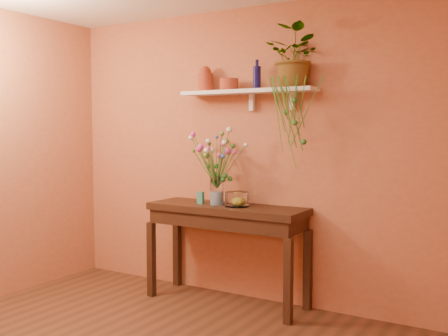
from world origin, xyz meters
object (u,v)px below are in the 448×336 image
object	(u,v)px
spider_plant	(296,57)
blue_bottle	(257,77)
glass_bowl	(237,200)
bouquet	(216,154)
glass_vase	(217,193)
sideboard	(226,220)
terracotta_jug	(205,79)

from	to	relation	value
spider_plant	blue_bottle	bearing A→B (deg)	178.37
spider_plant	glass_bowl	xyz separation A→B (m)	(-0.49, -0.14, -1.24)
blue_bottle	bouquet	distance (m)	0.78
bouquet	glass_bowl	distance (m)	0.46
glass_vase	sideboard	bearing A→B (deg)	7.31
blue_bottle	glass_bowl	size ratio (longest dim) A/B	1.21
terracotta_jug	bouquet	world-z (taller)	terracotta_jug
sideboard	blue_bottle	distance (m)	1.31
sideboard	terracotta_jug	bearing A→B (deg)	156.05
spider_plant	glass_bowl	bearing A→B (deg)	-164.61
blue_bottle	sideboard	bearing A→B (deg)	-148.99
spider_plant	bouquet	xyz separation A→B (m)	(-0.72, -0.14, -0.83)
spider_plant	glass_vase	size ratio (longest dim) A/B	2.00
glass_vase	blue_bottle	bearing A→B (deg)	24.84
sideboard	glass_bowl	distance (m)	0.22
terracotta_jug	glass_bowl	world-z (taller)	terracotta_jug
terracotta_jug	spider_plant	world-z (taller)	spider_plant
terracotta_jug	glass_bowl	xyz separation A→B (m)	(0.43, -0.15, -1.10)
bouquet	glass_vase	bearing A→B (deg)	-8.95
terracotta_jug	glass_bowl	size ratio (longest dim) A/B	1.10
bouquet	blue_bottle	bearing A→B (deg)	23.71
sideboard	spider_plant	bearing A→B (deg)	11.93
blue_bottle	terracotta_jug	bearing A→B (deg)	179.72
spider_plant	bouquet	distance (m)	1.11
sideboard	blue_bottle	xyz separation A→B (m)	(0.23, 0.14, 1.28)
blue_bottle	spider_plant	size ratio (longest dim) A/B	0.51
terracotta_jug	glass_bowl	distance (m)	1.19
sideboard	glass_bowl	size ratio (longest dim) A/B	6.83
blue_bottle	spider_plant	xyz separation A→B (m)	(0.38, -0.01, 0.15)
spider_plant	glass_bowl	size ratio (longest dim) A/B	2.39
glass_vase	bouquet	bearing A→B (deg)	171.05
terracotta_jug	blue_bottle	world-z (taller)	blue_bottle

